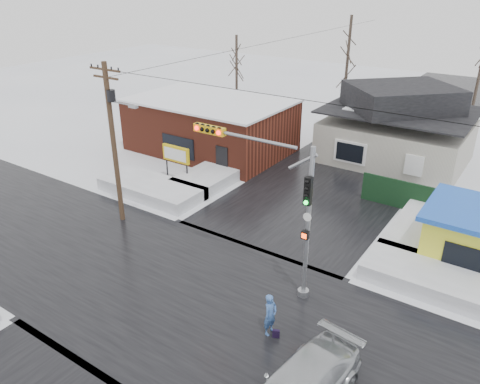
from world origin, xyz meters
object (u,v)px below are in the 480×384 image
Objects in this scene: utility_pole at (114,136)px; pedestrian at (270,315)px; traffic_signal at (275,195)px; kiosk at (473,236)px; marquee_sign at (176,155)px.

utility_pole is 13.10m from pedestrian.
utility_pole is (-10.36, 0.53, 0.57)m from traffic_signal.
traffic_signal is 10.39m from utility_pole.
utility_pole is 18.95m from kiosk.
pedestrian is (11.93, -3.39, -4.21)m from utility_pole.
pedestrian is at bearing -61.25° from traffic_signal.
kiosk is at bearing 44.84° from traffic_signal.
kiosk is 11.33m from pedestrian.
kiosk is at bearing 20.44° from utility_pole.
kiosk is at bearing 1.55° from marquee_sign.
traffic_signal is at bearing -29.72° from marquee_sign.
utility_pole is at bearing 79.63° from pedestrian.
marquee_sign is at bearing -178.45° from kiosk.
pedestrian is (13.00, -9.38, -1.02)m from marquee_sign.
marquee_sign is (-1.07, 5.99, -3.19)m from utility_pole.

